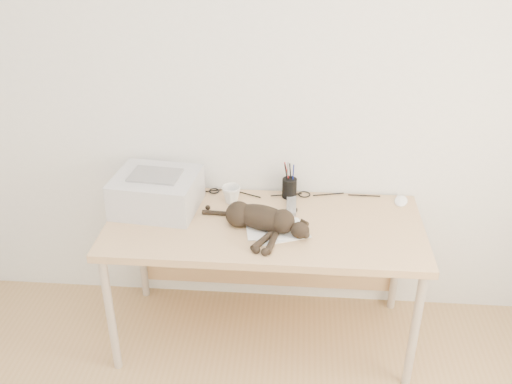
# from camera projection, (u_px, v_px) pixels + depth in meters

# --- Properties ---
(wall_back) EXTENTS (3.50, 0.00, 3.50)m
(wall_back) POSITION_uv_depth(u_px,v_px,m) (270.00, 94.00, 2.92)
(wall_back) COLOR silver
(wall_back) RESTS_ON floor
(desk) EXTENTS (1.60, 0.70, 0.74)m
(desk) POSITION_uv_depth(u_px,v_px,m) (265.00, 236.00, 3.01)
(desk) COLOR tan
(desk) RESTS_ON floor
(printer) EXTENTS (0.46, 0.40, 0.20)m
(printer) POSITION_uv_depth(u_px,v_px,m) (157.00, 192.00, 2.97)
(printer) COLOR #B7B8BD
(printer) RESTS_ON desk
(papers) EXTENTS (0.34, 0.27, 0.01)m
(papers) POSITION_uv_depth(u_px,v_px,m) (276.00, 230.00, 2.81)
(papers) COLOR white
(papers) RESTS_ON desk
(cat) EXTENTS (0.56, 0.38, 0.13)m
(cat) POSITION_uv_depth(u_px,v_px,m) (259.00, 219.00, 2.80)
(cat) COLOR black
(cat) RESTS_ON desk
(mug) EXTENTS (0.14, 0.14, 0.09)m
(mug) POSITION_uv_depth(u_px,v_px,m) (231.00, 194.00, 3.04)
(mug) COLOR silver
(mug) RESTS_ON desk
(pen_cup) EXTENTS (0.08, 0.08, 0.20)m
(pen_cup) POSITION_uv_depth(u_px,v_px,m) (289.00, 188.00, 3.09)
(pen_cup) COLOR black
(pen_cup) RESTS_ON desk
(remote_grey) EXTENTS (0.05, 0.18, 0.02)m
(remote_grey) POSITION_uv_depth(u_px,v_px,m) (291.00, 206.00, 3.01)
(remote_grey) COLOR gray
(remote_grey) RESTS_ON desk
(remote_black) EXTENTS (0.12, 0.17, 0.02)m
(remote_black) POSITION_uv_depth(u_px,v_px,m) (285.00, 216.00, 2.92)
(remote_black) COLOR black
(remote_black) RESTS_ON desk
(mouse) EXTENTS (0.10, 0.13, 0.04)m
(mouse) POSITION_uv_depth(u_px,v_px,m) (401.00, 199.00, 3.06)
(mouse) COLOR white
(mouse) RESTS_ON desk
(cable_tangle) EXTENTS (1.36, 0.07, 0.01)m
(cable_tangle) POSITION_uv_depth(u_px,v_px,m) (268.00, 193.00, 3.14)
(cable_tangle) COLOR black
(cable_tangle) RESTS_ON desk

